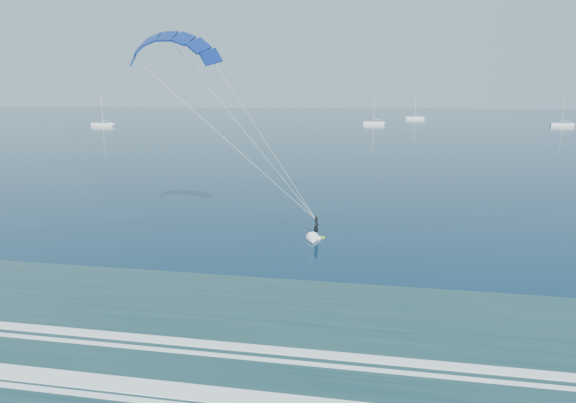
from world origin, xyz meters
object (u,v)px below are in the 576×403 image
(sailboat_1, at_px, (374,123))
(sailboat_2, at_px, (415,118))
(sailboat_0, at_px, (103,124))
(kitesurfer_rig, at_px, (249,137))
(sailboat_3, at_px, (562,124))

(sailboat_1, height_order, sailboat_2, sailboat_2)
(sailboat_0, relative_size, sailboat_1, 1.05)
(kitesurfer_rig, xyz_separation_m, sailboat_1, (5.65, 172.96, -8.03))
(sailboat_1, distance_m, sailboat_3, 70.90)
(sailboat_0, height_order, sailboat_3, sailboat_0)
(kitesurfer_rig, bearing_deg, sailboat_1, 88.13)
(sailboat_1, bearing_deg, sailboat_3, 2.13)
(sailboat_1, bearing_deg, kitesurfer_rig, -91.87)
(sailboat_2, bearing_deg, sailboat_1, -110.83)
(kitesurfer_rig, bearing_deg, sailboat_3, 66.46)
(kitesurfer_rig, distance_m, sailboat_0, 173.41)
(sailboat_1, xyz_separation_m, sailboat_2, (18.72, 49.21, 0.00))
(kitesurfer_rig, distance_m, sailboat_2, 223.65)
(sailboat_1, bearing_deg, sailboat_0, -164.19)
(sailboat_0, bearing_deg, kitesurfer_rig, -56.34)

